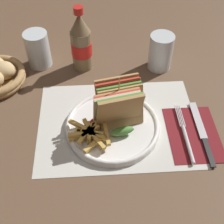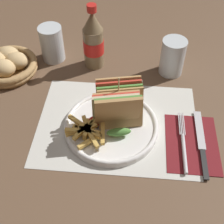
% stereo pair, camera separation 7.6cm
% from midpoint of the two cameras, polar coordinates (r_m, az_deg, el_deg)
% --- Properties ---
extents(ground_plane, '(4.00, 4.00, 0.00)m').
position_cam_midpoint_polar(ground_plane, '(0.80, 3.35, -1.89)').
color(ground_plane, brown).
extents(placemat, '(0.40, 0.30, 0.00)m').
position_cam_midpoint_polar(placemat, '(0.79, 3.75, -2.36)').
color(placemat, silver).
rests_on(placemat, ground_plane).
extents(plate_main, '(0.23, 0.23, 0.02)m').
position_cam_midpoint_polar(plate_main, '(0.77, 2.70, -2.74)').
color(plate_main, white).
rests_on(plate_main, ground_plane).
extents(club_sandwich, '(0.12, 0.11, 0.14)m').
position_cam_midpoint_polar(club_sandwich, '(0.73, 4.14, 0.84)').
color(club_sandwich, tan).
rests_on(club_sandwich, plate_main).
extents(fries_pile, '(0.10, 0.10, 0.02)m').
position_cam_midpoint_polar(fries_pile, '(0.74, -1.69, -3.55)').
color(fries_pile, gold).
rests_on(fries_pile, plate_main).
extents(ketchup_blob, '(0.04, 0.03, 0.01)m').
position_cam_midpoint_polar(ketchup_blob, '(0.76, -0.08, -1.77)').
color(ketchup_blob, maroon).
rests_on(ketchup_blob, plate_main).
extents(napkin, '(0.12, 0.18, 0.00)m').
position_cam_midpoint_polar(napkin, '(0.78, 17.14, -5.62)').
color(napkin, maroon).
rests_on(napkin, ground_plane).
extents(fork, '(0.02, 0.18, 0.01)m').
position_cam_midpoint_polar(fork, '(0.76, 15.81, -6.31)').
color(fork, silver).
rests_on(fork, napkin).
extents(knife, '(0.02, 0.20, 0.00)m').
position_cam_midpoint_polar(knife, '(0.78, 18.78, -5.66)').
color(knife, black).
rests_on(knife, napkin).
extents(coke_bottle_near, '(0.06, 0.06, 0.20)m').
position_cam_midpoint_polar(coke_bottle_near, '(0.91, -0.99, 12.77)').
color(coke_bottle_near, '#7A6647').
rests_on(coke_bottle_near, ground_plane).
extents(glass_near, '(0.07, 0.07, 0.11)m').
position_cam_midpoint_polar(glass_near, '(0.93, 13.30, 9.31)').
color(glass_near, silver).
rests_on(glass_near, ground_plane).
extents(glass_far, '(0.07, 0.07, 0.11)m').
position_cam_midpoint_polar(glass_far, '(0.96, -8.69, 12.18)').
color(glass_far, silver).
rests_on(glass_far, ground_plane).
extents(bread_basket, '(0.17, 0.17, 0.06)m').
position_cam_midpoint_polar(bread_basket, '(0.96, -16.48, 8.19)').
color(bread_basket, '#AD8451').
rests_on(bread_basket, ground_plane).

